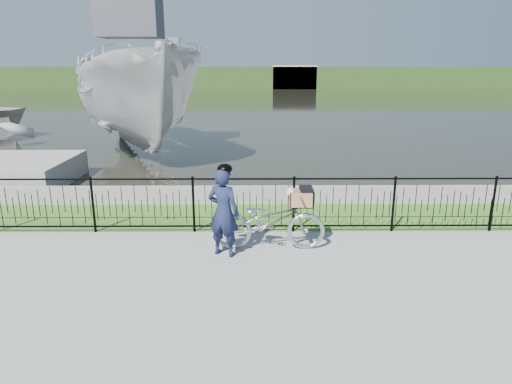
{
  "coord_description": "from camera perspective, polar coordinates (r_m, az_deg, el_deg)",
  "views": [
    {
      "loc": [
        0.18,
        -7.09,
        3.26
      ],
      "look_at": [
        0.24,
        1.0,
        1.0
      ],
      "focal_mm": 32.0,
      "sensor_mm": 36.0,
      "label": 1
    }
  ],
  "objects": [
    {
      "name": "far_building_right",
      "position": [
        65.87,
        4.77,
        14.13
      ],
      "size": [
        6.0,
        3.0,
        3.2
      ],
      "primitive_type": "cube",
      "color": "#AF9E8C",
      "rests_on": "ground"
    },
    {
      "name": "water",
      "position": [
        40.22,
        -0.72,
        10.97
      ],
      "size": [
        120.0,
        120.0,
        0.0
      ],
      "primitive_type": "plane",
      "color": "black",
      "rests_on": "ground"
    },
    {
      "name": "ground",
      "position": [
        7.8,
        -1.74,
        -9.09
      ],
      "size": [
        120.0,
        120.0,
        0.0
      ],
      "primitive_type": "plane",
      "color": "gray",
      "rests_on": "ground"
    },
    {
      "name": "far_treeline",
      "position": [
        67.11,
        -0.62,
        14.12
      ],
      "size": [
        120.0,
        6.0,
        3.0
      ],
      "primitive_type": "cube",
      "color": "#2A471B",
      "rests_on": "ground"
    },
    {
      "name": "fence",
      "position": [
        9.09,
        -1.56,
        -1.56
      ],
      "size": [
        14.0,
        0.06,
        1.15
      ],
      "primitive_type": null,
      "color": "black",
      "rests_on": "ground"
    },
    {
      "name": "far_building_left",
      "position": [
        67.59,
        -16.55,
        13.94
      ],
      "size": [
        8.0,
        4.0,
        4.0
      ],
      "primitive_type": "cube",
      "color": "#AF9E8C",
      "rests_on": "ground"
    },
    {
      "name": "bicycle_rig",
      "position": [
        8.27,
        1.75,
        -3.59
      ],
      "size": [
        2.02,
        0.7,
        1.19
      ],
      "color": "#A2A6AD",
      "rests_on": "ground"
    },
    {
      "name": "boat_near",
      "position": [
        18.11,
        -14.89,
        11.45
      ],
      "size": [
        7.84,
        11.05,
        5.8
      ],
      "color": "#B2B2B2",
      "rests_on": "water"
    },
    {
      "name": "quay_wall",
      "position": [
        11.12,
        -1.35,
        -0.36
      ],
      "size": [
        60.0,
        0.3,
        0.4
      ],
      "primitive_type": "cube",
      "color": "gray",
      "rests_on": "ground"
    },
    {
      "name": "cyclist",
      "position": [
        7.94,
        -4.09,
        -2.35
      ],
      "size": [
        0.68,
        0.57,
        1.65
      ],
      "color": "#151B3B",
      "rests_on": "ground"
    },
    {
      "name": "grass_strip",
      "position": [
        10.22,
        -1.43,
        -2.97
      ],
      "size": [
        60.0,
        2.0,
        0.01
      ],
      "primitive_type": "cube",
      "color": "#3B6A21",
      "rests_on": "ground"
    }
  ]
}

